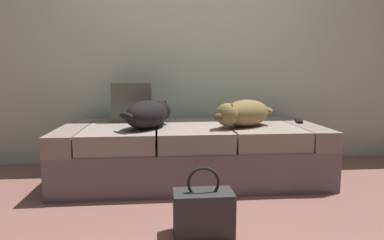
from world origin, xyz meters
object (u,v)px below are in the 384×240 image
(handbag, at_px, (203,212))
(dog_dark, at_px, (149,114))
(throw_pillow, at_px, (132,102))
(couch, at_px, (191,152))
(tv_remote, at_px, (299,121))
(dog_tan, at_px, (243,113))

(handbag, bearing_deg, dog_dark, 108.83)
(throw_pillow, bearing_deg, couch, -27.78)
(dog_dark, xyz_separation_m, handbag, (0.31, -0.91, -0.43))
(tv_remote, bearing_deg, dog_tan, -147.39)
(dog_dark, distance_m, tv_remote, 1.29)
(dog_tan, bearing_deg, tv_remote, 18.97)
(dog_dark, bearing_deg, dog_tan, -2.15)
(tv_remote, height_order, throw_pillow, throw_pillow)
(handbag, bearing_deg, couch, 88.40)
(dog_tan, height_order, handbag, dog_tan)
(handbag, bearing_deg, dog_tan, 64.13)
(dog_dark, height_order, handbag, dog_dark)
(dog_tan, relative_size, handbag, 1.51)
(couch, xyz_separation_m, tv_remote, (0.94, 0.07, 0.24))
(dog_tan, height_order, tv_remote, dog_tan)
(dog_tan, distance_m, throw_pillow, 0.97)
(dog_dark, xyz_separation_m, throw_pillow, (-0.16, 0.35, 0.06))
(couch, relative_size, handbag, 5.52)
(dog_dark, relative_size, handbag, 1.58)
(tv_remote, bearing_deg, couch, -162.17)
(tv_remote, bearing_deg, throw_pillow, -174.03)
(handbag, bearing_deg, throw_pillow, 110.46)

